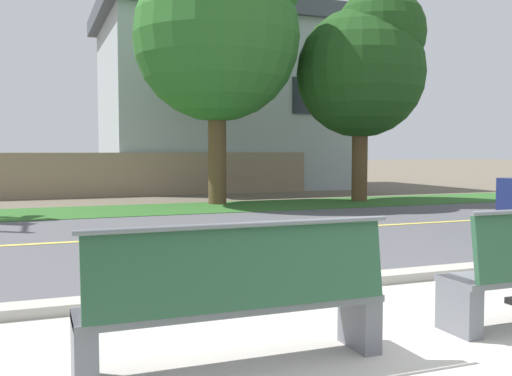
% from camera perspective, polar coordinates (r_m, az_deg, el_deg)
% --- Properties ---
extents(ground_plane, '(140.00, 140.00, 0.00)m').
position_cam_1_polar(ground_plane, '(11.42, -7.39, -3.66)').
color(ground_plane, '#665B4C').
extents(sidewalk_pavement, '(44.00, 3.60, 0.01)m').
position_cam_1_polar(sidewalk_pavement, '(4.56, 16.50, -15.03)').
color(sidewalk_pavement, '#B7B2A8').
rests_on(sidewalk_pavement, ground_plane).
extents(curb_edge, '(44.00, 0.30, 0.11)m').
position_cam_1_polar(curb_edge, '(6.14, 5.24, -9.51)').
color(curb_edge, '#ADA89E').
rests_on(curb_edge, ground_plane).
extents(street_asphalt, '(52.00, 8.00, 0.01)m').
position_cam_1_polar(street_asphalt, '(9.98, -5.37, -4.69)').
color(street_asphalt, '#515156').
rests_on(street_asphalt, ground_plane).
extents(road_centre_line, '(48.00, 0.14, 0.01)m').
position_cam_1_polar(road_centre_line, '(9.98, -5.37, -4.66)').
color(road_centre_line, '#E0CC4C').
rests_on(road_centre_line, ground_plane).
extents(far_verge_grass, '(48.00, 2.80, 0.02)m').
position_cam_1_polar(far_verge_grass, '(14.45, -10.30, -2.11)').
color(far_verge_grass, '#2D6026').
rests_on(far_verge_grass, ground_plane).
extents(bench_left, '(2.08, 0.48, 1.01)m').
position_cam_1_polar(bench_left, '(3.87, -1.85, -11.15)').
color(bench_left, slate).
rests_on(bench_left, ground_plane).
extents(shade_tree_far_left, '(4.49, 4.49, 7.40)m').
position_cam_1_polar(shade_tree_far_left, '(16.02, -3.32, 15.78)').
color(shade_tree_far_left, brown).
rests_on(shade_tree_far_left, ground_plane).
extents(shade_tree_left, '(3.69, 3.69, 6.08)m').
position_cam_1_polar(shade_tree_left, '(17.11, 10.80, 12.02)').
color(shade_tree_left, brown).
rests_on(shade_tree_left, ground_plane).
extents(garden_wall, '(13.00, 0.36, 1.40)m').
position_cam_1_polar(garden_wall, '(18.90, -13.53, 1.31)').
color(garden_wall, gray).
rests_on(garden_wall, ground_plane).
extents(house_across_street, '(9.84, 6.91, 6.82)m').
position_cam_1_polar(house_across_street, '(23.11, -3.14, 8.65)').
color(house_across_street, '#A3ADB2').
rests_on(house_across_street, ground_plane).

